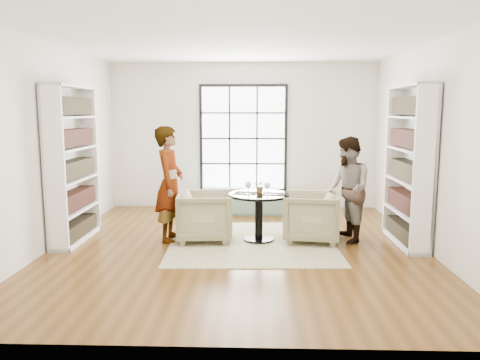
{
  "coord_description": "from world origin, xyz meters",
  "views": [
    {
      "loc": [
        0.25,
        -6.76,
        2.01
      ],
      "look_at": [
        0.02,
        0.4,
        0.95
      ],
      "focal_mm": 35.0,
      "sensor_mm": 36.0,
      "label": 1
    }
  ],
  "objects_px": {
    "armchair_left": "(205,216)",
    "armchair_right": "(311,217)",
    "person_left": "(170,184)",
    "sofa": "(240,199)",
    "person_right": "(348,190)",
    "pedestal_table": "(259,207)",
    "wine_glass_right": "(267,186)",
    "flower_centerpiece": "(260,186)",
    "wine_glass_left": "(248,185)"
  },
  "relations": [
    {
      "from": "sofa",
      "to": "flower_centerpiece",
      "type": "relative_size",
      "value": 9.35
    },
    {
      "from": "pedestal_table",
      "to": "wine_glass_right",
      "type": "relative_size",
      "value": 4.63
    },
    {
      "from": "armchair_left",
      "to": "person_right",
      "type": "distance_m",
      "value": 2.24
    },
    {
      "from": "person_left",
      "to": "wine_glass_left",
      "type": "distance_m",
      "value": 1.23
    },
    {
      "from": "sofa",
      "to": "person_right",
      "type": "bearing_deg",
      "value": 129.17
    },
    {
      "from": "person_left",
      "to": "wine_glass_right",
      "type": "bearing_deg",
      "value": -92.67
    },
    {
      "from": "flower_centerpiece",
      "to": "armchair_left",
      "type": "bearing_deg",
      "value": -174.82
    },
    {
      "from": "pedestal_table",
      "to": "armchair_right",
      "type": "distance_m",
      "value": 0.83
    },
    {
      "from": "armchair_left",
      "to": "armchair_right",
      "type": "xyz_separation_m",
      "value": [
        1.65,
        0.02,
        -0.0
      ]
    },
    {
      "from": "person_right",
      "to": "flower_centerpiece",
      "type": "xyz_separation_m",
      "value": [
        -1.34,
        0.06,
        0.03
      ]
    },
    {
      "from": "sofa",
      "to": "armchair_right",
      "type": "height_order",
      "value": "armchair_right"
    },
    {
      "from": "person_right",
      "to": "wine_glass_right",
      "type": "xyz_separation_m",
      "value": [
        -1.24,
        -0.13,
        0.08
      ]
    },
    {
      "from": "armchair_right",
      "to": "person_right",
      "type": "distance_m",
      "value": 0.7
    },
    {
      "from": "armchair_left",
      "to": "flower_centerpiece",
      "type": "bearing_deg",
      "value": -89.7
    },
    {
      "from": "person_left",
      "to": "wine_glass_left",
      "type": "xyz_separation_m",
      "value": [
        1.22,
        -0.09,
        0.01
      ]
    },
    {
      "from": "armchair_left",
      "to": "person_left",
      "type": "xyz_separation_m",
      "value": [
        -0.55,
        0.0,
        0.51
      ]
    },
    {
      "from": "pedestal_table",
      "to": "flower_centerpiece",
      "type": "height_order",
      "value": "flower_centerpiece"
    },
    {
      "from": "wine_glass_right",
      "to": "flower_centerpiece",
      "type": "relative_size",
      "value": 1.01
    },
    {
      "from": "armchair_left",
      "to": "wine_glass_left",
      "type": "relative_size",
      "value": 4.02
    },
    {
      "from": "person_left",
      "to": "person_right",
      "type": "distance_m",
      "value": 2.75
    },
    {
      "from": "armchair_left",
      "to": "armchair_right",
      "type": "relative_size",
      "value": 1.01
    },
    {
      "from": "pedestal_table",
      "to": "armchair_left",
      "type": "relative_size",
      "value": 1.1
    },
    {
      "from": "sofa",
      "to": "person_right",
      "type": "relative_size",
      "value": 1.15
    },
    {
      "from": "wine_glass_right",
      "to": "armchair_left",
      "type": "bearing_deg",
      "value": 173.2
    },
    {
      "from": "armchair_left",
      "to": "person_left",
      "type": "height_order",
      "value": "person_left"
    },
    {
      "from": "sofa",
      "to": "pedestal_table",
      "type": "bearing_deg",
      "value": 99.37
    },
    {
      "from": "person_right",
      "to": "wine_glass_right",
      "type": "distance_m",
      "value": 1.25
    },
    {
      "from": "person_left",
      "to": "wine_glass_left",
      "type": "height_order",
      "value": "person_left"
    },
    {
      "from": "person_left",
      "to": "wine_glass_right",
      "type": "xyz_separation_m",
      "value": [
        1.51,
        -0.11,
        0.0
      ]
    },
    {
      "from": "sofa",
      "to": "person_left",
      "type": "relative_size",
      "value": 1.05
    },
    {
      "from": "armchair_left",
      "to": "person_left",
      "type": "relative_size",
      "value": 0.48
    },
    {
      "from": "wine_glass_left",
      "to": "flower_centerpiece",
      "type": "xyz_separation_m",
      "value": [
        0.18,
        0.17,
        -0.05
      ]
    },
    {
      "from": "pedestal_table",
      "to": "person_right",
      "type": "distance_m",
      "value": 1.39
    },
    {
      "from": "armchair_left",
      "to": "flower_centerpiece",
      "type": "height_order",
      "value": "flower_centerpiece"
    },
    {
      "from": "pedestal_table",
      "to": "armchair_right",
      "type": "bearing_deg",
      "value": 0.48
    },
    {
      "from": "flower_centerpiece",
      "to": "person_right",
      "type": "bearing_deg",
      "value": -2.56
    },
    {
      "from": "wine_glass_left",
      "to": "person_left",
      "type": "bearing_deg",
      "value": 175.64
    },
    {
      "from": "person_right",
      "to": "wine_glass_left",
      "type": "distance_m",
      "value": 1.53
    },
    {
      "from": "armchair_right",
      "to": "person_right",
      "type": "xyz_separation_m",
      "value": [
        0.55,
        0.0,
        0.43
      ]
    },
    {
      "from": "pedestal_table",
      "to": "armchair_right",
      "type": "relative_size",
      "value": 1.11
    },
    {
      "from": "pedestal_table",
      "to": "wine_glass_left",
      "type": "bearing_deg",
      "value": -147.5
    },
    {
      "from": "pedestal_table",
      "to": "wine_glass_right",
      "type": "bearing_deg",
      "value": -45.26
    },
    {
      "from": "pedestal_table",
      "to": "person_right",
      "type": "relative_size",
      "value": 0.58
    },
    {
      "from": "sofa",
      "to": "armchair_right",
      "type": "bearing_deg",
      "value": 118.94
    },
    {
      "from": "wine_glass_right",
      "to": "person_left",
      "type": "bearing_deg",
      "value": 175.66
    },
    {
      "from": "sofa",
      "to": "person_left",
      "type": "xyz_separation_m",
      "value": [
        -1.03,
        -2.1,
        0.62
      ]
    },
    {
      "from": "armchair_right",
      "to": "wine_glass_right",
      "type": "height_order",
      "value": "wine_glass_right"
    },
    {
      "from": "armchair_left",
      "to": "armchair_right",
      "type": "distance_m",
      "value": 1.65
    },
    {
      "from": "pedestal_table",
      "to": "flower_centerpiece",
      "type": "bearing_deg",
      "value": 73.7
    },
    {
      "from": "pedestal_table",
      "to": "sofa",
      "type": "bearing_deg",
      "value": 99.8
    }
  ]
}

